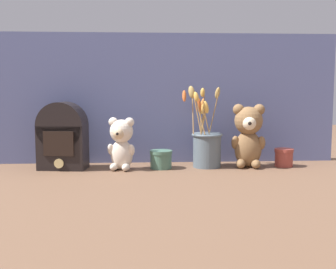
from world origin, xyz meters
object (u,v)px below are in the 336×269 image
at_px(teddy_bear_large, 248,134).
at_px(teddy_bear_medium, 121,143).
at_px(vintage_radio, 63,136).
at_px(decorative_tin_tall, 284,157).
at_px(decorative_tin_short, 161,159).
at_px(flower_vase, 206,145).

bearing_deg(teddy_bear_large, teddy_bear_medium, -177.02).
xyz_separation_m(teddy_bear_large, vintage_radio, (-0.75, 0.01, -0.00)).
relative_size(decorative_tin_tall, decorative_tin_short, 0.85).
relative_size(teddy_bear_large, decorative_tin_short, 2.85).
height_order(vintage_radio, decorative_tin_tall, vintage_radio).
height_order(teddy_bear_large, decorative_tin_short, teddy_bear_large).
bearing_deg(flower_vase, teddy_bear_large, -4.81).
distance_m(teddy_bear_large, decorative_tin_tall, 0.18).
height_order(teddy_bear_medium, decorative_tin_short, teddy_bear_medium).
distance_m(teddy_bear_large, teddy_bear_medium, 0.52).
xyz_separation_m(vintage_radio, decorative_tin_tall, (0.91, -0.00, -0.10)).
height_order(vintage_radio, decorative_tin_short, vintage_radio).
bearing_deg(flower_vase, decorative_tin_short, -173.14).
bearing_deg(decorative_tin_short, teddy_bear_medium, -173.27).
bearing_deg(teddy_bear_large, vintage_radio, 179.58).
bearing_deg(vintage_radio, decorative_tin_tall, -0.15).
bearing_deg(decorative_tin_short, flower_vase, 6.86).
relative_size(teddy_bear_large, decorative_tin_tall, 3.35).
bearing_deg(decorative_tin_short, vintage_radio, 177.98).
xyz_separation_m(teddy_bear_medium, decorative_tin_short, (0.16, 0.02, -0.07)).
bearing_deg(decorative_tin_tall, teddy_bear_medium, -177.42).
bearing_deg(teddy_bear_large, decorative_tin_tall, 1.21).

